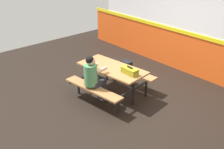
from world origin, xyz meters
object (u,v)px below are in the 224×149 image
toolbox_grey (130,71)px  backpack_dark (126,69)px  student_nearer (93,75)px  picnic_table_main (112,74)px

toolbox_grey → backpack_dark: 1.54m
toolbox_grey → backpack_dark: size_ratio=0.91×
toolbox_grey → backpack_dark: (-1.07, 0.94, -0.60)m
student_nearer → backpack_dark: 1.73m
picnic_table_main → toolbox_grey: (0.53, 0.06, 0.24)m
picnic_table_main → backpack_dark: bearing=118.4°
picnic_table_main → student_nearer: student_nearer is taller
picnic_table_main → backpack_dark: picnic_table_main is taller
toolbox_grey → backpack_dark: toolbox_grey is taller
picnic_table_main → toolbox_grey: bearing=6.8°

